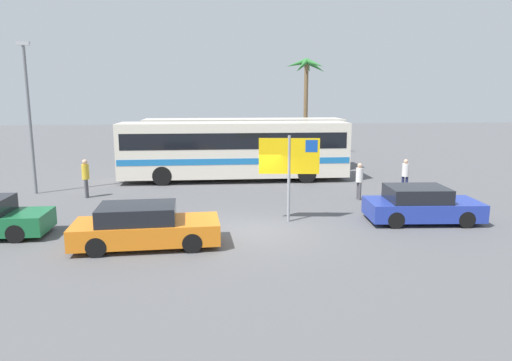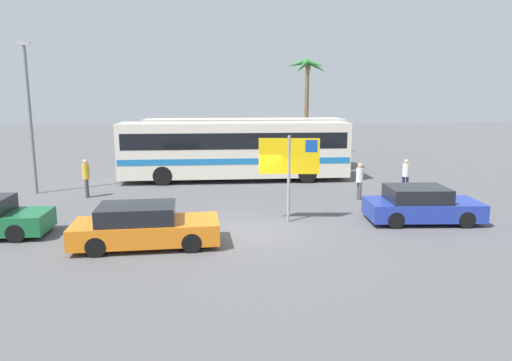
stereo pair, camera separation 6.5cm
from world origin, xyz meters
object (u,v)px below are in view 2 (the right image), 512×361
Objects in this scene: car_blue at (421,205)px; bus_front_coach at (235,148)px; pedestrian_crossing_lot at (406,173)px; pedestrian_by_bus at (86,175)px; ferry_sign at (290,160)px; bus_rear_coach at (245,141)px; car_orange at (144,226)px; pedestrian_near_sign at (360,178)px.

bus_front_coach is at bearing 129.05° from car_blue.
pedestrian_crossing_lot is (8.02, -4.00, -0.84)m from bus_front_coach.
car_blue is 14.45m from pedestrian_by_bus.
ferry_sign is at bearing 148.20° from pedestrian_by_bus.
bus_front_coach is 11.24m from car_blue.
bus_rear_coach is 2.71× the size of car_orange.
pedestrian_by_bus is (-7.72, -7.57, -0.74)m from bus_rear_coach.
bus_rear_coach is 2.95× the size of car_blue.
bus_rear_coach is at bearing 107.74° from pedestrian_near_sign.
pedestrian_crossing_lot is at bearing 176.91° from pedestrian_by_bus.
bus_rear_coach reaches higher than pedestrian_near_sign.
bus_rear_coach is at bearing 71.63° from car_orange.
bus_rear_coach is at bearing 79.41° from pedestrian_crossing_lot.
pedestrian_near_sign is (-1.12, 3.82, 0.34)m from car_blue.
car_orange is at bearing -165.03° from car_blue.
bus_front_coach is at bearing -153.71° from pedestrian_by_bus.
pedestrian_crossing_lot reaches higher than car_blue.
bus_front_coach is at bearing 100.03° from pedestrian_crossing_lot.
pedestrian_near_sign is at bearing 48.72° from ferry_sign.
bus_front_coach is 3.88m from bus_rear_coach.
car_orange is at bearing -105.28° from bus_rear_coach.
ferry_sign is 9.97m from pedestrian_by_bus.
pedestrian_by_bus reaches higher than car_orange.
bus_front_coach is 8.82m from ferry_sign.
car_orange is 2.80× the size of pedestrian_crossing_lot.
pedestrian_near_sign reaches higher than car_orange.
ferry_sign is at bearing -79.16° from bus_front_coach.
ferry_sign reaches higher than car_orange.
car_blue is (4.81, -0.47, -1.69)m from ferry_sign.
bus_rear_coach is 7.59× the size of pedestrian_crossing_lot.
bus_front_coach reaches higher than pedestrian_near_sign.
bus_rear_coach reaches higher than car_blue.
ferry_sign is at bearing 178.09° from car_blue.
pedestrian_near_sign is (5.35, -5.31, -0.81)m from bus_front_coach.
bus_rear_coach is 7.42× the size of pedestrian_near_sign.
pedestrian_near_sign is (3.69, 3.34, -1.35)m from ferry_sign.
ferry_sign reaches higher than bus_front_coach.
bus_rear_coach is 12.49m from ferry_sign.
pedestrian_by_bus reaches higher than pedestrian_crossing_lot.
pedestrian_by_bus is at bearing 125.64° from pedestrian_crossing_lot.
pedestrian_crossing_lot is (14.96, -0.23, -0.10)m from pedestrian_by_bus.
ferry_sign is 0.77× the size of car_blue.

